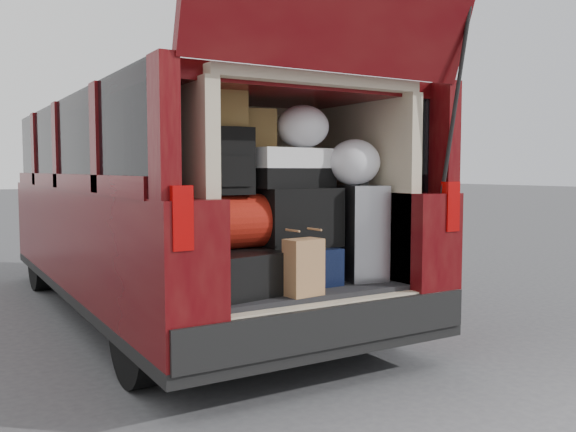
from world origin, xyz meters
name	(u,v)px	position (x,y,z in m)	size (l,w,h in m)	color
ground	(301,380)	(0.00, 0.00, 0.00)	(80.00, 80.00, 0.00)	#3E3E41
minivan	(183,209)	(0.00, 1.86, 0.91)	(1.90, 5.35, 2.77)	black
load_floor	(277,324)	(0.00, 0.28, 0.28)	(1.24, 1.05, 0.55)	black
black_hardshell	(232,270)	(-0.38, 0.13, 0.67)	(0.44, 0.60, 0.24)	black
navy_hardshell	(292,265)	(0.05, 0.18, 0.66)	(0.42, 0.51, 0.22)	black
silver_roller	(357,232)	(0.49, 0.10, 0.85)	(0.25, 0.40, 0.59)	silver
kraft_bag	(304,267)	(-0.10, -0.18, 0.71)	(0.20, 0.13, 0.31)	#AF7D4F
red_duffel	(237,221)	(-0.33, 0.17, 0.95)	(0.48, 0.31, 0.31)	#9E1A0E
black_soft_case	(298,218)	(0.07, 0.15, 0.95)	(0.50, 0.30, 0.36)	black
backpack	(228,161)	(-0.40, 0.13, 1.29)	(0.26, 0.16, 0.38)	black
twotone_duffel	(289,168)	(0.04, 0.21, 1.25)	(0.54, 0.28, 0.24)	white
grocery_sack_lower	(222,108)	(-0.41, 0.19, 1.59)	(0.24, 0.20, 0.22)	brown
grocery_sack_upper	(254,129)	(-0.16, 0.27, 1.49)	(0.23, 0.19, 0.23)	brown
plastic_bag_center	(303,127)	(0.12, 0.17, 1.50)	(0.33, 0.30, 0.26)	silver
plastic_bag_right	(354,162)	(0.44, 0.07, 1.29)	(0.33, 0.31, 0.29)	silver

